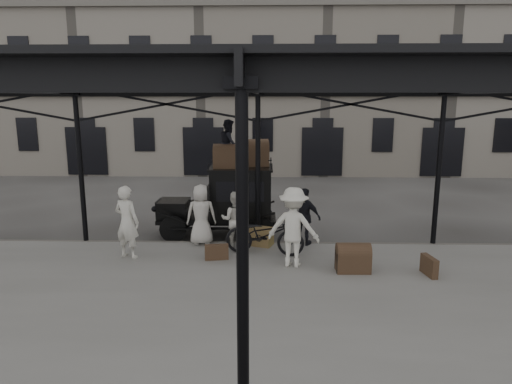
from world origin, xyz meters
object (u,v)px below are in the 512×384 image
steamer_trunk_roof_near (227,158)px  steamer_trunk_platform (353,260)px  bicycle (265,234)px  porter_left (127,222)px  taxi (231,198)px  porter_official (305,217)px

steamer_trunk_roof_near → steamer_trunk_platform: (3.24, -3.05, -2.04)m
bicycle → steamer_trunk_roof_near: size_ratio=2.58×
bicycle → steamer_trunk_roof_near: steamer_trunk_roof_near is taller
porter_left → steamer_trunk_roof_near: bearing=-115.1°
taxi → steamer_trunk_platform: bearing=-46.2°
porter_official → steamer_trunk_roof_near: steamer_trunk_roof_near is taller
taxi → bicycle: 2.44m
steamer_trunk_roof_near → steamer_trunk_platform: steamer_trunk_roof_near is taller
steamer_trunk_platform → porter_left: bearing=170.8°
taxi → steamer_trunk_roof_near: size_ratio=4.50×
taxi → steamer_trunk_platform: (3.16, -3.30, -0.76)m
steamer_trunk_platform → taxi: bearing=133.1°
bicycle → steamer_trunk_roof_near: bearing=40.3°
porter_left → porter_official: (4.64, 1.17, -0.14)m
porter_official → bicycle: (-1.11, -0.86, -0.26)m
taxi → bicycle: size_ratio=1.75×
porter_official → steamer_trunk_platform: 2.31m
bicycle → porter_official: bearing=-42.7°
porter_official → steamer_trunk_platform: (1.00, -2.01, -0.52)m
steamer_trunk_roof_near → steamer_trunk_platform: 4.89m
porter_left → steamer_trunk_platform: bearing=-166.2°
bicycle → taxi: bearing=35.6°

